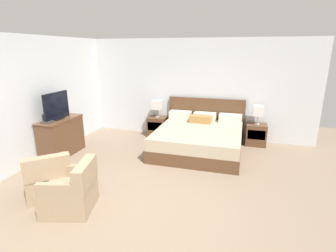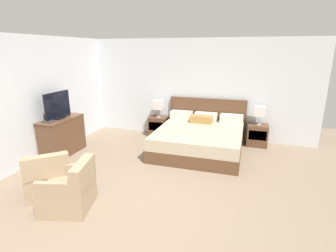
# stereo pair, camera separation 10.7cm
# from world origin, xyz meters

# --- Properties ---
(ground_plane) EXTENTS (11.57, 11.57, 0.00)m
(ground_plane) POSITION_xyz_m (0.00, 0.00, 0.00)
(ground_plane) COLOR #84705B
(wall_back) EXTENTS (6.58, 0.06, 2.61)m
(wall_back) POSITION_xyz_m (0.00, 3.89, 1.31)
(wall_back) COLOR silver
(wall_back) RESTS_ON ground
(wall_left) EXTENTS (0.06, 5.66, 2.61)m
(wall_left) POSITION_xyz_m (-2.72, 1.63, 1.31)
(wall_left) COLOR silver
(wall_left) RESTS_ON ground
(bed) EXTENTS (2.01, 2.11, 1.09)m
(bed) POSITION_xyz_m (0.53, 2.83, 0.30)
(bed) COLOR brown
(bed) RESTS_ON ground
(nightstand_left) EXTENTS (0.49, 0.42, 0.54)m
(nightstand_left) POSITION_xyz_m (-0.78, 3.59, 0.27)
(nightstand_left) COLOR brown
(nightstand_left) RESTS_ON ground
(nightstand_right) EXTENTS (0.49, 0.42, 0.54)m
(nightstand_right) POSITION_xyz_m (1.84, 3.59, 0.27)
(nightstand_right) COLOR brown
(nightstand_right) RESTS_ON ground
(table_lamp_left) EXTENTS (0.24, 0.24, 0.47)m
(table_lamp_left) POSITION_xyz_m (-0.78, 3.59, 0.88)
(table_lamp_left) COLOR #B7B7BC
(table_lamp_left) RESTS_ON nightstand_left
(table_lamp_right) EXTENTS (0.24, 0.24, 0.47)m
(table_lamp_right) POSITION_xyz_m (1.84, 3.59, 0.88)
(table_lamp_right) COLOR #B7B7BC
(table_lamp_right) RESTS_ON nightstand_right
(dresser) EXTENTS (0.48, 1.09, 0.84)m
(dresser) POSITION_xyz_m (-2.43, 1.68, 0.43)
(dresser) COLOR brown
(dresser) RESTS_ON ground
(tv) EXTENTS (0.18, 0.76, 0.60)m
(tv) POSITION_xyz_m (-2.42, 1.64, 1.13)
(tv) COLOR black
(tv) RESTS_ON dresser
(book_red_cover) EXTENTS (0.22, 0.19, 0.04)m
(book_red_cover) POSITION_xyz_m (-2.44, 1.33, 0.86)
(book_red_cover) COLOR #383333
(book_red_cover) RESTS_ON dresser
(armchair_by_window) EXTENTS (0.97, 0.97, 0.76)m
(armchair_by_window) POSITION_xyz_m (-1.50, 0.13, 0.28)
(armchair_by_window) COLOR #9E8466
(armchair_by_window) RESTS_ON ground
(armchair_companion) EXTENTS (0.84, 0.84, 0.76)m
(armchair_companion) POSITION_xyz_m (-0.88, -0.11, 0.28)
(armchair_companion) COLOR #9E8466
(armchair_companion) RESTS_ON ground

